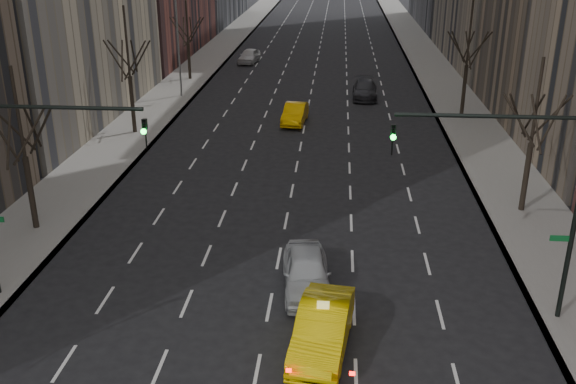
# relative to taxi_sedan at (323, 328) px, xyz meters

# --- Properties ---
(sidewalk_left) EXTENTS (4.50, 320.00, 0.15)m
(sidewalk_left) POSITION_rel_taxi_sedan_xyz_m (-14.35, 60.45, -0.73)
(sidewalk_left) COLOR slate
(sidewalk_left) RESTS_ON ground
(sidewalk_right) EXTENTS (4.50, 320.00, 0.15)m
(sidewalk_right) POSITION_rel_taxi_sedan_xyz_m (10.15, 60.45, -0.73)
(sidewalk_right) COLOR slate
(sidewalk_right) RESTS_ON ground
(tree_lw_b) EXTENTS (3.36, 3.50, 7.82)m
(tree_lw_b) POSITION_rel_taxi_sedan_xyz_m (-14.10, 8.45, 2.91)
(tree_lw_b) COLOR black
(tree_lw_b) RESTS_ON ground
(tree_lw_c) EXTENTS (3.36, 3.50, 8.74)m
(tree_lw_c) POSITION_rel_taxi_sedan_xyz_m (-14.10, 24.45, 3.23)
(tree_lw_c) COLOR black
(tree_lw_c) RESTS_ON ground
(tree_lw_d) EXTENTS (3.36, 3.50, 7.36)m
(tree_lw_d) POSITION_rel_taxi_sedan_xyz_m (-14.10, 42.45, 2.75)
(tree_lw_d) COLOR black
(tree_lw_d) RESTS_ON ground
(tree_rw_b) EXTENTS (3.36, 3.50, 7.82)m
(tree_rw_b) POSITION_rel_taxi_sedan_xyz_m (9.90, 12.45, 2.91)
(tree_rw_b) COLOR black
(tree_rw_b) RESTS_ON ground
(tree_rw_c) EXTENTS (3.36, 3.50, 8.74)m
(tree_rw_c) POSITION_rel_taxi_sedan_xyz_m (9.90, 30.45, 3.23)
(tree_rw_c) COLOR black
(tree_rw_c) RESTS_ON ground
(traffic_mast_left) EXTENTS (6.69, 0.39, 8.00)m
(traffic_mast_left) POSITION_rel_taxi_sedan_xyz_m (-11.21, 2.45, 4.68)
(traffic_mast_left) COLOR black
(traffic_mast_left) RESTS_ON ground
(traffic_mast_right) EXTENTS (6.69, 0.39, 8.00)m
(traffic_mast_right) POSITION_rel_taxi_sedan_xyz_m (7.00, 2.45, 4.68)
(traffic_mast_right) COLOR black
(traffic_mast_right) RESTS_ON ground
(streetlight_far) EXTENTS (2.83, 0.22, 9.00)m
(streetlight_far) POSITION_rel_taxi_sedan_xyz_m (-12.94, 35.45, 4.81)
(streetlight_far) COLOR slate
(streetlight_far) RESTS_ON ground
(taxi_sedan) EXTENTS (2.31, 5.09, 1.62)m
(taxi_sedan) POSITION_rel_taxi_sedan_xyz_m (0.00, 0.00, 0.00)
(taxi_sedan) COLOR #E6C404
(taxi_sedan) RESTS_ON ground
(silver_sedan_ahead) EXTENTS (2.37, 4.84, 1.59)m
(silver_sedan_ahead) POSITION_rel_taxi_sedan_xyz_m (-0.75, 3.88, -0.01)
(silver_sedan_ahead) COLOR #AEB1B6
(silver_sedan_ahead) RESTS_ON ground
(far_taxi) EXTENTS (1.89, 4.56, 1.47)m
(far_taxi) POSITION_rel_taxi_sedan_xyz_m (-2.87, 28.12, -0.08)
(far_taxi) COLOR #FFB605
(far_taxi) RESTS_ON ground
(far_suv_grey) EXTENTS (2.16, 5.12, 1.48)m
(far_suv_grey) POSITION_rel_taxi_sedan_xyz_m (2.63, 36.49, -0.07)
(far_suv_grey) COLOR #29282D
(far_suv_grey) RESTS_ON ground
(far_car_white) EXTENTS (2.31, 4.63, 1.51)m
(far_car_white) POSITION_rel_taxi_sedan_xyz_m (-9.52, 51.64, -0.05)
(far_car_white) COLOR silver
(far_car_white) RESTS_ON ground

